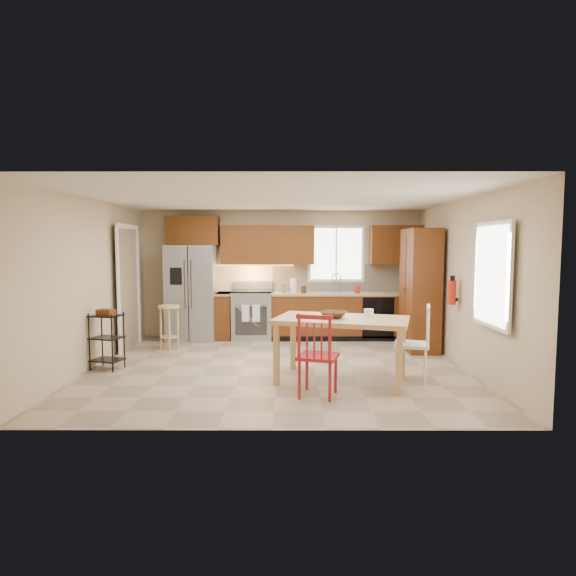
% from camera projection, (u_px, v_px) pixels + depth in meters
% --- Properties ---
extents(floor, '(5.50, 5.50, 0.00)m').
position_uv_depth(floor, '(278.00, 367.00, 7.21)').
color(floor, tan).
rests_on(floor, ground).
extents(ceiling, '(5.50, 5.00, 0.02)m').
position_uv_depth(ceiling, '(278.00, 198.00, 6.99)').
color(ceiling, silver).
rests_on(ceiling, ground).
extents(wall_back, '(5.50, 0.02, 2.50)m').
position_uv_depth(wall_back, '(281.00, 274.00, 9.59)').
color(wall_back, '#CCB793').
rests_on(wall_back, ground).
extents(wall_front, '(5.50, 0.02, 2.50)m').
position_uv_depth(wall_front, '(272.00, 304.00, 4.61)').
color(wall_front, '#CCB793').
rests_on(wall_front, ground).
extents(wall_left, '(0.02, 5.00, 2.50)m').
position_uv_depth(wall_left, '(92.00, 284.00, 7.11)').
color(wall_left, '#CCB793').
rests_on(wall_left, ground).
extents(wall_right, '(0.02, 5.00, 2.50)m').
position_uv_depth(wall_right, '(464.00, 284.00, 7.09)').
color(wall_right, '#CCB793').
rests_on(wall_right, ground).
extents(refrigerator, '(0.92, 0.75, 1.82)m').
position_uv_depth(refrigerator, '(192.00, 293.00, 9.25)').
color(refrigerator, gray).
rests_on(refrigerator, floor).
extents(range_stove, '(0.76, 0.63, 0.92)m').
position_uv_depth(range_stove, '(252.00, 315.00, 9.35)').
color(range_stove, gray).
rests_on(range_stove, floor).
extents(base_cabinet_narrow, '(0.30, 0.60, 0.90)m').
position_uv_depth(base_cabinet_narrow, '(224.00, 316.00, 9.36)').
color(base_cabinet_narrow, '#602E11').
rests_on(base_cabinet_narrow, floor).
extents(base_cabinet_run, '(2.92, 0.60, 0.90)m').
position_uv_depth(base_cabinet_run, '(347.00, 316.00, 9.36)').
color(base_cabinet_run, '#602E11').
rests_on(base_cabinet_run, floor).
extents(dishwasher, '(0.60, 0.02, 0.78)m').
position_uv_depth(dishwasher, '(378.00, 318.00, 9.07)').
color(dishwasher, black).
rests_on(dishwasher, floor).
extents(backsplash, '(2.92, 0.03, 0.55)m').
position_uv_depth(backsplash, '(345.00, 278.00, 9.58)').
color(backsplash, beige).
rests_on(backsplash, wall_back).
extents(upper_over_fridge, '(1.00, 0.35, 0.55)m').
position_uv_depth(upper_over_fridge, '(193.00, 231.00, 9.35)').
color(upper_over_fridge, '#572F0E').
rests_on(upper_over_fridge, wall_back).
extents(upper_left_block, '(1.80, 0.35, 0.75)m').
position_uv_depth(upper_left_block, '(268.00, 245.00, 9.37)').
color(upper_left_block, '#572F0E').
rests_on(upper_left_block, wall_back).
extents(upper_right_block, '(1.00, 0.35, 0.75)m').
position_uv_depth(upper_right_block, '(396.00, 245.00, 9.36)').
color(upper_right_block, '#572F0E').
rests_on(upper_right_block, wall_back).
extents(window_back, '(1.12, 0.04, 1.12)m').
position_uv_depth(window_back, '(336.00, 254.00, 9.53)').
color(window_back, white).
rests_on(window_back, wall_back).
extents(sink, '(0.62, 0.46, 0.16)m').
position_uv_depth(sink, '(337.00, 295.00, 9.32)').
color(sink, gray).
rests_on(sink, base_cabinet_run).
extents(undercab_glow, '(1.60, 0.30, 0.01)m').
position_uv_depth(undercab_glow, '(252.00, 265.00, 9.38)').
color(undercab_glow, '#FFBF66').
rests_on(undercab_glow, wall_back).
extents(soap_bottle, '(0.09, 0.09, 0.19)m').
position_uv_depth(soap_bottle, '(358.00, 288.00, 9.21)').
color(soap_bottle, '#B91B0C').
rests_on(soap_bottle, base_cabinet_run).
extents(paper_towel, '(0.12, 0.12, 0.28)m').
position_uv_depth(paper_towel, '(293.00, 286.00, 9.26)').
color(paper_towel, white).
rests_on(paper_towel, base_cabinet_run).
extents(canister_steel, '(0.11, 0.11, 0.18)m').
position_uv_depth(canister_steel, '(283.00, 288.00, 9.26)').
color(canister_steel, gray).
rests_on(canister_steel, base_cabinet_run).
extents(canister_wood, '(0.10, 0.10, 0.14)m').
position_uv_depth(canister_wood, '(304.00, 290.00, 9.24)').
color(canister_wood, '#452512').
rests_on(canister_wood, base_cabinet_run).
extents(pantry, '(0.50, 0.95, 2.10)m').
position_uv_depth(pantry, '(420.00, 290.00, 8.31)').
color(pantry, '#602E11').
rests_on(pantry, floor).
extents(fire_extinguisher, '(0.12, 0.12, 0.36)m').
position_uv_depth(fire_extinguisher, '(452.00, 293.00, 7.26)').
color(fire_extinguisher, '#B91B0C').
rests_on(fire_extinguisher, wall_right).
extents(window_right, '(0.04, 1.02, 1.32)m').
position_uv_depth(window_right, '(493.00, 275.00, 5.93)').
color(window_right, white).
rests_on(window_right, wall_right).
extents(doorway, '(0.04, 0.95, 2.10)m').
position_uv_depth(doorway, '(127.00, 289.00, 8.42)').
color(doorway, '#8C7A59').
rests_on(doorway, wall_left).
extents(dining_table, '(1.92, 1.41, 0.84)m').
position_uv_depth(dining_table, '(341.00, 350.00, 6.41)').
color(dining_table, tan).
rests_on(dining_table, floor).
extents(chair_red, '(0.59, 0.59, 1.01)m').
position_uv_depth(chair_red, '(318.00, 355.00, 5.76)').
color(chair_red, maroon).
rests_on(chair_red, floor).
extents(chair_white, '(0.59, 0.59, 1.01)m').
position_uv_depth(chair_white, '(412.00, 343.00, 6.45)').
color(chair_white, white).
rests_on(chair_white, floor).
extents(table_bowl, '(0.43, 0.43, 0.09)m').
position_uv_depth(table_bowl, '(333.00, 318.00, 6.38)').
color(table_bowl, '#452512').
rests_on(table_bowl, dining_table).
extents(table_jar, '(0.17, 0.17, 0.16)m').
position_uv_depth(table_jar, '(369.00, 315.00, 6.48)').
color(table_jar, white).
rests_on(table_jar, dining_table).
extents(bar_stool, '(0.38, 0.38, 0.77)m').
position_uv_depth(bar_stool, '(169.00, 327.00, 8.39)').
color(bar_stool, tan).
rests_on(bar_stool, floor).
extents(utility_cart, '(0.49, 0.43, 0.84)m').
position_uv_depth(utility_cart, '(107.00, 341.00, 7.03)').
color(utility_cart, black).
rests_on(utility_cart, floor).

